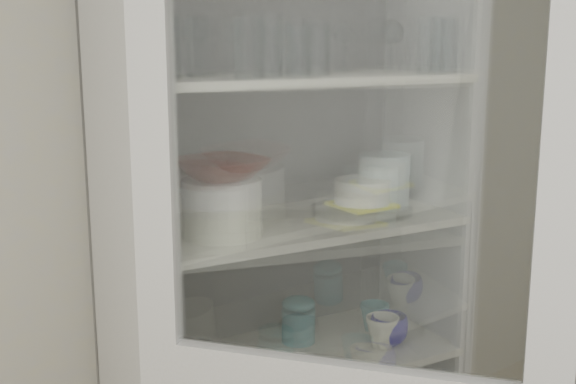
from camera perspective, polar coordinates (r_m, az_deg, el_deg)
wall_back at (r=2.12m, az=-7.72°, el=-0.50°), size 3.60×0.02×2.60m
pantry_cabinet at (r=2.17m, az=-0.82°, el=-10.09°), size 1.00×0.45×2.10m
tumbler_0 at (r=1.64m, az=-10.06°, el=11.33°), size 0.10×0.10×0.16m
tumbler_1 at (r=1.81m, az=-1.65°, el=11.52°), size 0.10×0.10×0.16m
tumbler_2 at (r=1.73m, az=-3.08°, el=11.28°), size 0.08×0.08×0.14m
tumbler_3 at (r=1.79m, az=0.82°, el=11.05°), size 0.06×0.06×0.13m
tumbler_4 at (r=1.84m, az=2.24°, el=11.31°), size 0.07×0.07×0.14m
tumbler_5 at (r=2.07m, az=11.23°, el=11.25°), size 0.10×0.10×0.15m
tumbler_6 at (r=2.07m, az=12.16°, el=11.25°), size 0.08×0.08×0.15m
tumbler_7 at (r=1.85m, az=-6.95°, el=11.27°), size 0.07×0.07×0.14m
tumbler_8 at (r=1.78m, az=-9.67°, el=11.23°), size 0.08×0.08×0.15m
tumbler_9 at (r=1.97m, az=0.77°, el=11.09°), size 0.08×0.08×0.12m
goblet_0 at (r=1.98m, az=-7.21°, el=11.69°), size 0.08×0.08×0.17m
goblet_1 at (r=2.06m, az=-0.53°, el=11.69°), size 0.07×0.07×0.17m
goblet_2 at (r=2.16m, az=4.46°, el=11.48°), size 0.07×0.07×0.15m
goblet_3 at (r=2.25m, az=8.17°, el=11.57°), size 0.07×0.07×0.16m
plate_stack_front at (r=1.85m, az=-5.22°, el=-2.16°), size 0.20×0.20×0.08m
plate_stack_back at (r=2.01m, az=-8.05°, el=-1.29°), size 0.22×0.22×0.07m
cream_bowl at (r=1.83m, az=-5.26°, el=0.07°), size 0.25×0.25×0.06m
terracotta_bowl at (r=1.82m, az=-5.30°, el=1.87°), size 0.26×0.26×0.05m
glass_platter at (r=2.11m, az=5.86°, el=-1.36°), size 0.37×0.37×0.02m
yellow_trivet at (r=2.11m, az=5.87°, el=-1.00°), size 0.17×0.17×0.01m
white_ramekin at (r=2.10m, az=5.90°, el=0.08°), size 0.20×0.20×0.07m
grey_bowl_stack at (r=2.17m, az=7.61°, el=0.91°), size 0.15×0.15×0.16m
mug_blue at (r=2.21m, az=7.98°, el=-10.72°), size 0.14×0.14×0.09m
mug_teal at (r=2.30m, az=6.84°, el=-9.77°), size 0.09×0.09×0.09m
mug_white at (r=2.19m, az=7.46°, el=-10.87°), size 0.10×0.10×0.09m
teal_jar at (r=2.20m, az=0.84°, el=-10.26°), size 0.10×0.10×0.12m
measuring_cups at (r=2.02m, az=-1.59°, el=-13.54°), size 0.10×0.10×0.04m
white_canister at (r=1.98m, az=-10.11°, el=-12.87°), size 0.15×0.15×0.13m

